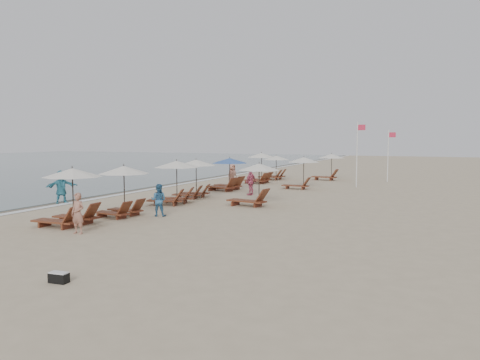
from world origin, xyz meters
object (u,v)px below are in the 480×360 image
at_px(lounger_station_3, 194,176).
at_px(lounger_station_2, 174,181).
at_px(lounger_station_0, 69,197).
at_px(beachgoer_near, 78,213).
at_px(lounger_station_6, 274,167).
at_px(beachgoer_far_b, 232,175).
at_px(beachgoer_far_a, 251,182).
at_px(duffel_bag, 59,277).
at_px(inland_station_0, 253,181).
at_px(lounger_station_5, 259,168).
at_px(flag_pole_near, 357,151).
at_px(inland_station_2, 328,165).
at_px(lounger_station_1, 121,189).
at_px(beachgoer_mid_a, 159,200).
at_px(lounger_station_4, 226,174).
at_px(inland_station_1, 301,169).
at_px(waterline_walker, 61,187).

bearing_deg(lounger_station_3, lounger_station_2, -83.14).
distance_m(lounger_station_0, beachgoer_near, 1.92).
bearing_deg(lounger_station_6, beachgoer_far_b, -96.25).
distance_m(beachgoer_far_a, duffel_bag, 18.66).
bearing_deg(inland_station_0, lounger_station_5, 110.28).
distance_m(beachgoer_near, flag_pole_near, 22.18).
height_order(inland_station_2, duffel_bag, inland_station_2).
bearing_deg(inland_station_0, lounger_station_1, -126.51).
relative_size(beachgoer_far_a, duffel_bag, 3.38).
bearing_deg(beachgoer_far_a, lounger_station_5, -148.97).
height_order(lounger_station_2, beachgoer_far_b, lounger_station_2).
distance_m(lounger_station_0, lounger_station_1, 2.70).
height_order(lounger_station_5, beachgoer_near, lounger_station_5).
xyz_separation_m(duffel_bag, flag_pole_near, (2.60, 25.97, 2.47)).
relative_size(beachgoer_near, beachgoer_mid_a, 1.04).
height_order(lounger_station_3, beachgoer_far_a, lounger_station_3).
bearing_deg(flag_pole_near, lounger_station_1, -113.05).
relative_size(lounger_station_2, beachgoer_far_b, 1.61).
xyz_separation_m(lounger_station_0, lounger_station_5, (0.32, 20.06, 0.05)).
relative_size(lounger_station_0, inland_station_0, 0.93).
relative_size(lounger_station_1, lounger_station_5, 0.94).
xyz_separation_m(lounger_station_3, beachgoer_far_a, (2.59, 2.58, -0.46)).
bearing_deg(lounger_station_3, lounger_station_0, -90.99).
relative_size(lounger_station_4, duffel_bag, 5.61).
height_order(inland_station_1, duffel_bag, inland_station_1).
height_order(lounger_station_4, flag_pole_near, flag_pole_near).
relative_size(lounger_station_5, inland_station_0, 0.92).
distance_m(lounger_station_1, inland_station_0, 6.95).
distance_m(lounger_station_4, inland_station_1, 5.23).
bearing_deg(lounger_station_1, inland_station_2, 79.57).
xyz_separation_m(inland_station_1, beachgoer_near, (-3.05, -18.36, -0.65)).
bearing_deg(lounger_station_5, inland_station_1, -33.64).
distance_m(lounger_station_0, inland_station_0, 9.47).
distance_m(beachgoer_mid_a, waterline_walker, 7.46).
relative_size(lounger_station_0, duffel_bag, 5.30).
xyz_separation_m(lounger_station_6, waterline_walker, (-5.58, -18.63, -0.16)).
xyz_separation_m(lounger_station_4, beachgoer_far_b, (-0.68, 2.40, -0.28)).
height_order(lounger_station_2, lounger_station_6, lounger_station_2).
xyz_separation_m(lounger_station_3, waterline_walker, (-5.48, -4.97, -0.40)).
bearing_deg(waterline_walker, lounger_station_6, 12.00).
height_order(beachgoer_near, beachgoer_far_b, beachgoer_far_b).
bearing_deg(lounger_station_3, beachgoer_mid_a, -74.25).
xyz_separation_m(inland_station_2, flag_pole_near, (3.29, -4.92, 1.29)).
xyz_separation_m(lounger_station_3, beachgoer_far_b, (-0.65, 6.82, -0.47)).
xyz_separation_m(lounger_station_5, beachgoer_mid_a, (1.68, -16.58, -0.49)).
height_order(lounger_station_1, beachgoer_far_b, lounger_station_1).
bearing_deg(lounger_station_5, inland_station_0, -69.72).
bearing_deg(flag_pole_near, inland_station_1, -140.69).
bearing_deg(beachgoer_far_a, waterline_walker, -33.83).
height_order(inland_station_0, beachgoer_far_a, inland_station_0).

